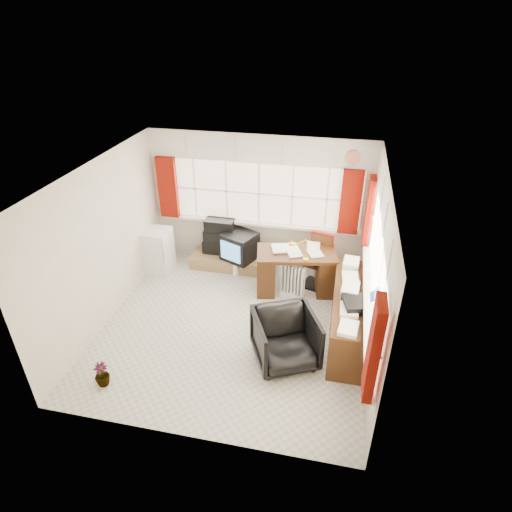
{
  "coord_description": "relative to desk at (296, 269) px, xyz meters",
  "views": [
    {
      "loc": [
        1.43,
        -4.99,
        4.36
      ],
      "look_at": [
        0.25,
        0.55,
        1.01
      ],
      "focal_mm": 30.0,
      "sensor_mm": 36.0,
      "label": 1
    }
  ],
  "objects": [
    {
      "name": "hifi_stack",
      "position": [
        -1.53,
        0.66,
        0.14
      ],
      "size": [
        0.65,
        0.41,
        0.68
      ],
      "color": "black",
      "rests_on": "tv_bench"
    },
    {
      "name": "curtains",
      "position": [
        0.12,
        -0.3,
        1.03
      ],
      "size": [
        3.83,
        3.83,
        1.15
      ],
      "color": "maroon",
      "rests_on": "room_walls"
    },
    {
      "name": "flower_vase",
      "position": [
        -2.2,
        -2.7,
        -0.25
      ],
      "size": [
        0.2,
        0.2,
        0.35
      ],
      "primitive_type": "imported",
      "rotation": [
        0.0,
        0.0,
        0.02
      ],
      "color": "black",
      "rests_on": "ground"
    },
    {
      "name": "file_tray",
      "position": [
        0.97,
        -1.33,
        0.39
      ],
      "size": [
        0.38,
        0.44,
        0.12
      ],
      "primitive_type": "cube",
      "rotation": [
        0.0,
        0.0,
        0.27
      ],
      "color": "black",
      "rests_on": "credenza"
    },
    {
      "name": "radiator",
      "position": [
        -0.02,
        -0.21,
        -0.17
      ],
      "size": [
        0.44,
        0.28,
        0.62
      ],
      "color": "white",
      "rests_on": "ground"
    },
    {
      "name": "desk_lamp",
      "position": [
        0.17,
        -0.2,
        0.6
      ],
      "size": [
        0.16,
        0.14,
        0.38
      ],
      "color": "yellow",
      "rests_on": "desk"
    },
    {
      "name": "tv_bench",
      "position": [
        -1.35,
        0.5,
        -0.3
      ],
      "size": [
        1.4,
        0.5,
        0.25
      ],
      "primitive_type": "cube",
      "color": "#9C7C4E",
      "rests_on": "ground"
    },
    {
      "name": "ground",
      "position": [
        -0.8,
        -1.22,
        -0.43
      ],
      "size": [
        4.0,
        4.0,
        0.0
      ],
      "primitive_type": "plane",
      "color": "beige",
      "rests_on": "ground"
    },
    {
      "name": "mini_fridge",
      "position": [
        -2.6,
        0.14,
        -0.01
      ],
      "size": [
        0.49,
        0.5,
        0.83
      ],
      "color": "white",
      "rests_on": "ground"
    },
    {
      "name": "task_chair",
      "position": [
        0.36,
        0.32,
        0.09
      ],
      "size": [
        0.5,
        0.52,
        0.96
      ],
      "color": "black",
      "rests_on": "ground"
    },
    {
      "name": "overhead_cabinets",
      "position": [
        0.18,
        -0.24,
        1.82
      ],
      "size": [
        3.98,
        3.98,
        0.48
      ],
      "color": "white",
      "rests_on": "room_walls"
    },
    {
      "name": "window_right",
      "position": [
        1.14,
        -1.22,
        0.52
      ],
      "size": [
        0.12,
        3.7,
        3.6
      ],
      "color": "beige",
      "rests_on": "room_walls"
    },
    {
      "name": "spray_bottle_a",
      "position": [
        -1.14,
        0.25,
        -0.27
      ],
      "size": [
        0.12,
        0.12,
        0.31
      ],
      "primitive_type": "imported",
      "rotation": [
        0.0,
        0.0,
        0.01
      ],
      "color": "white",
      "rests_on": "ground"
    },
    {
      "name": "desk",
      "position": [
        0.0,
        0.0,
        0.0
      ],
      "size": [
        1.43,
        0.89,
        0.8
      ],
      "color": "#462810",
      "rests_on": "ground"
    },
    {
      "name": "room_walls",
      "position": [
        -0.8,
        -1.22,
        1.07
      ],
      "size": [
        4.0,
        4.0,
        4.0
      ],
      "color": "beige",
      "rests_on": "ground"
    },
    {
      "name": "window_back",
      "position": [
        -0.8,
        0.72,
        0.52
      ],
      "size": [
        3.7,
        0.12,
        3.6
      ],
      "color": "beige",
      "rests_on": "room_walls"
    },
    {
      "name": "office_chair",
      "position": [
        0.09,
        -1.75,
        -0.04
      ],
      "size": [
        1.11,
        1.12,
        0.77
      ],
      "primitive_type": "imported",
      "rotation": [
        0.0,
        0.0,
        0.45
      ],
      "color": "black",
      "rests_on": "ground"
    },
    {
      "name": "credenza",
      "position": [
        0.93,
        -1.02,
        -0.03
      ],
      "size": [
        0.5,
        2.0,
        0.85
      ],
      "color": "#462810",
      "rests_on": "ground"
    },
    {
      "name": "crt_tv",
      "position": [
        -1.11,
        0.45,
        0.08
      ],
      "size": [
        0.73,
        0.7,
        0.52
      ],
      "color": "black",
      "rests_on": "tv_bench"
    },
    {
      "name": "spray_bottle_b",
      "position": [
        -0.55,
        -0.25,
        -0.32
      ],
      "size": [
        0.13,
        0.13,
        0.2
      ],
      "primitive_type": "imported",
      "rotation": [
        0.0,
        0.0,
        -0.77
      ],
      "color": "#99E5D5",
      "rests_on": "ground"
    }
  ]
}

